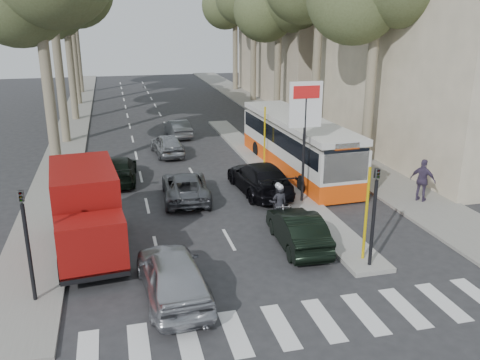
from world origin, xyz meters
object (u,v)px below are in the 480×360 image
object	(u,v)px
silver_hatchback	(173,275)
dark_hatchback	(298,229)
motorcycle	(279,204)
red_truck	(86,210)
city_bus	(297,143)

from	to	relation	value
silver_hatchback	dark_hatchback	world-z (taller)	silver_hatchback
silver_hatchback	motorcycle	world-z (taller)	motorcycle
silver_hatchback	red_truck	bearing A→B (deg)	-60.36
red_truck	motorcycle	distance (m)	7.72
silver_hatchback	red_truck	distance (m)	4.79
city_bus	motorcycle	xyz separation A→B (m)	(-3.28, -6.81, -0.80)
city_bus	dark_hatchback	bearing A→B (deg)	-112.09
motorcycle	red_truck	bearing A→B (deg)	-167.21
red_truck	silver_hatchback	bearing A→B (deg)	-62.15
dark_hatchback	motorcycle	world-z (taller)	motorcycle
silver_hatchback	motorcycle	bearing A→B (deg)	-139.15
silver_hatchback	city_bus	distance (m)	14.40
silver_hatchback	motorcycle	distance (m)	7.04
red_truck	dark_hatchback	bearing A→B (deg)	-15.99
silver_hatchback	city_bus	xyz separation A→B (m)	(8.30, 11.74, 0.81)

